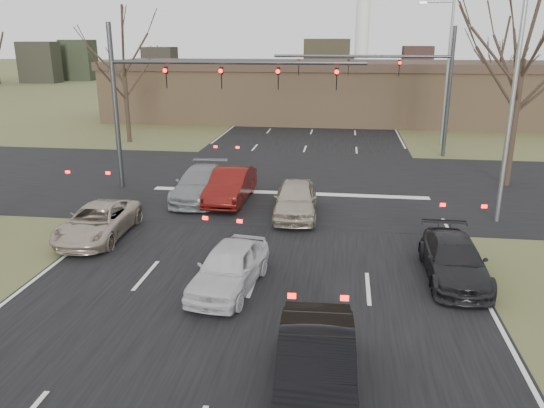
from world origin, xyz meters
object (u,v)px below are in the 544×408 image
Objects in this scene: car_white_sedan at (229,267)px; car_charcoal_sedan at (454,260)px; mast_arm_near at (179,87)px; streetlight_right_near at (510,84)px; car_red_ahead at (230,185)px; mast_arm_far at (404,76)px; car_silver_ahead at (296,199)px; streetlight_right_far at (445,64)px; car_grey_ahead at (200,184)px; car_silver_suv at (98,222)px; building at (339,91)px; car_black_hatch at (316,367)px.

car_white_sedan reaches higher than car_charcoal_sedan.
mast_arm_near is 1.21× the size of streetlight_right_near.
mast_arm_far is at bearing 54.90° from car_red_ahead.
car_silver_ahead is (5.90, -3.34, -4.32)m from mast_arm_near.
streetlight_right_far reaches higher than mast_arm_far.
car_white_sedan is 0.80× the size of car_grey_ahead.
car_silver_suv is at bearing -125.19° from car_red_ahead.
car_grey_ahead is at bearing -131.70° from mast_arm_far.
streetlight_right_far is 2.46× the size of car_white_sedan.
mast_arm_far reaches higher than car_grey_ahead.
car_silver_ahead is at bearing -112.45° from mast_arm_far.
building is 15.75m from mast_arm_far.
car_black_hatch is 1.04× the size of car_charcoal_sedan.
streetlight_right_near is 2.28× the size of car_charcoal_sedan.
streetlight_right_far is at bearing 81.98° from car_charcoal_sedan.
building is at bearing 84.38° from car_silver_ahead.
car_silver_ahead is (-5.51, -13.34, -4.27)m from mast_arm_far.
building is 28.97m from streetlight_right_near.
mast_arm_far reaches higher than car_white_sedan.
building is at bearing 87.82° from car_black_hatch.
streetlight_right_far is 19.97m from car_silver_ahead.
car_silver_ahead is at bearing -26.60° from car_red_ahead.
building is 10.43× the size of car_white_sedan.
mast_arm_far is 2.42× the size of car_red_ahead.
streetlight_right_near is 2.18× the size of car_red_ahead.
car_grey_ahead is 1.15× the size of car_silver_ahead.
streetlight_right_near is at bearing -76.31° from building.
car_grey_ahead is 1.50m from car_red_ahead.
car_grey_ahead is (-12.82, 1.57, -4.85)m from streetlight_right_near.
streetlight_right_near is at bearing -12.05° from mast_arm_near.
car_grey_ahead is (-3.33, 9.05, 0.04)m from car_white_sedan.
car_silver_ahead is (-8.15, -0.34, -4.83)m from streetlight_right_near.
car_silver_ahead is (4.67, -1.91, 0.02)m from car_grey_ahead.
building reaches higher than car_black_hatch.
car_grey_ahead is at bearing 173.03° from streetlight_right_near.
car_silver_ahead is at bearing -92.68° from building.
mast_arm_near is at bearing 128.83° from car_grey_ahead.
building is 27.17m from car_grey_ahead.
mast_arm_far is 15.90m from car_grey_ahead.
building is at bearing 105.58° from mast_arm_far.
mast_arm_far is 2.43× the size of car_silver_suv.
mast_arm_near is 12.24m from car_white_sedan.
car_grey_ahead is (1.23, -1.43, -4.34)m from mast_arm_near.
streetlight_right_far reaches higher than building.
mast_arm_far is at bearing -128.11° from streetlight_right_far.
mast_arm_far is at bearing 64.62° from car_silver_ahead.
mast_arm_near is 17.56m from car_black_hatch.
streetlight_right_near is (6.82, -28.00, 2.92)m from building.
car_grey_ahead is (2.50, 5.50, 0.10)m from car_silver_suv.
streetlight_right_far reaches higher than mast_arm_near.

